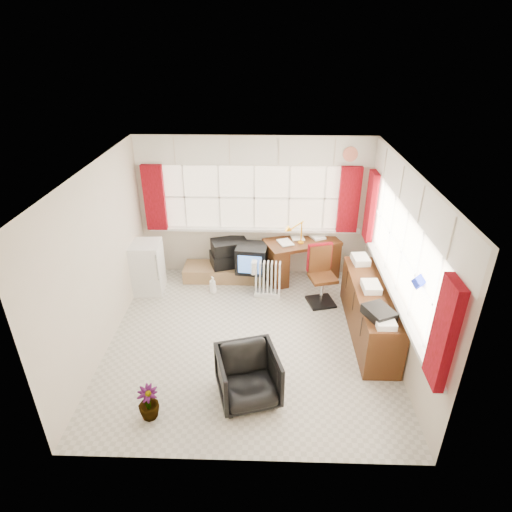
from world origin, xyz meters
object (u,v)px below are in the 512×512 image
at_px(crt_tv, 252,258).
at_px(radiator, 268,282).
at_px(desk, 301,257).
at_px(credenza, 370,311).
at_px(task_chair, 321,272).
at_px(tv_bench, 223,272).
at_px(office_chair, 248,376).
at_px(mini_fridge, 147,267).
at_px(desk_lamp, 302,227).

bearing_deg(crt_tv, radiator, -56.83).
bearing_deg(desk, credenza, -61.03).
relative_size(task_chair, tv_bench, 0.71).
bearing_deg(office_chair, mini_fridge, 111.43).
bearing_deg(tv_bench, credenza, -33.70).
height_order(desk, credenza, credenza).
bearing_deg(office_chair, tv_bench, 85.74).
height_order(radiator, mini_fridge, mini_fridge).
relative_size(task_chair, radiator, 1.54).
height_order(tv_bench, crt_tv, crt_tv).
xyz_separation_m(task_chair, office_chair, (-1.07, -2.19, -0.20)).
xyz_separation_m(task_chair, radiator, (-0.85, 0.08, -0.26)).
xyz_separation_m(radiator, credenza, (1.48, -0.96, 0.13)).
distance_m(desk_lamp, credenza, 1.88).
bearing_deg(task_chair, tv_bench, 158.58).
relative_size(desk, radiator, 2.19).
distance_m(desk, crt_tv, 0.90).
distance_m(desk, tv_bench, 1.42).
bearing_deg(crt_tv, office_chair, -88.74).
relative_size(radiator, tv_bench, 0.46).
distance_m(desk, radiator, 0.89).
bearing_deg(mini_fridge, radiator, -3.70).
bearing_deg(task_chair, desk_lamp, 114.11).
relative_size(desk_lamp, mini_fridge, 0.47).
bearing_deg(mini_fridge, credenza, -17.15).
bearing_deg(radiator, task_chair, -5.67).
bearing_deg(crt_tv, tv_bench, 165.50).
distance_m(office_chair, tv_bench, 2.90).
bearing_deg(radiator, crt_tv, 123.17).
bearing_deg(desk, mini_fridge, -169.06).
height_order(radiator, credenza, credenza).
height_order(desk_lamp, tv_bench, desk_lamp).
bearing_deg(crt_tv, desk, 13.84).
distance_m(radiator, mini_fridge, 2.06).
height_order(task_chair, crt_tv, task_chair).
distance_m(desk_lamp, crt_tv, 1.01).
distance_m(radiator, tv_bench, 0.99).
bearing_deg(desk_lamp, task_chair, -65.89).
height_order(task_chair, mini_fridge, task_chair).
distance_m(radiator, crt_tv, 0.56).
distance_m(desk_lamp, radiator, 1.10).
relative_size(crt_tv, mini_fridge, 0.64).
height_order(desk_lamp, radiator, desk_lamp).
height_order(radiator, crt_tv, crt_tv).
relative_size(desk_lamp, tv_bench, 0.30).
xyz_separation_m(office_chair, mini_fridge, (-1.83, 2.41, 0.12)).
distance_m(tv_bench, crt_tv, 0.65).
bearing_deg(desk, crt_tv, -166.16).
height_order(desk_lamp, task_chair, desk_lamp).
bearing_deg(office_chair, desk_lamp, 58.73).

